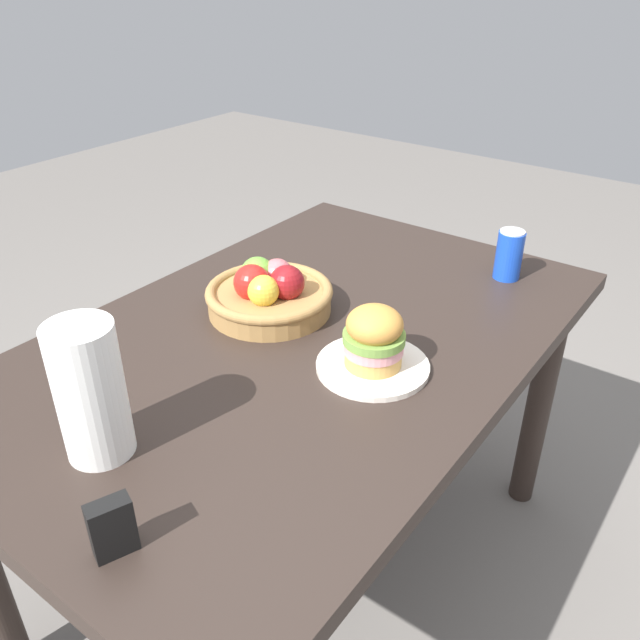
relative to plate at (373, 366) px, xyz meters
The scene contains 8 objects.
ground_plane 0.78m from the plate, 85.39° to the left, with size 8.00×8.00×0.00m, color slate.
dining_table 0.22m from the plate, 85.39° to the left, with size 1.40×0.90×0.75m.
plate is the anchor object (origin of this frame).
sandwich 0.07m from the plate, 90.00° to the left, with size 0.12×0.12×0.13m.
soda_can 0.55m from the plate, ahead, with size 0.07×0.07×0.13m.
fruit_basket 0.32m from the plate, 79.69° to the left, with size 0.29×0.29×0.12m.
paper_towel_roll 0.54m from the plate, 153.65° to the left, with size 0.11×0.11×0.24m, color white.
napkin_holder 0.59m from the plate, behind, with size 0.06×0.03×0.09m, color black.
Camera 1 is at (-0.94, -0.75, 1.48)m, focal length 36.50 mm.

